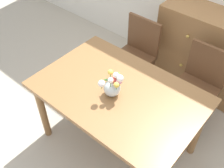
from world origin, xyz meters
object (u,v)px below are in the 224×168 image
Objects in this scene: chair_right at (199,82)px; dining_table at (118,99)px; dresser at (217,58)px; flower_vase at (113,86)px; chair_left at (137,51)px.

dining_table is at bearing 64.31° from chair_right.
flower_vase reaches higher than dresser.
chair_left is 1.03m from flower_vase.
dresser is at bearing -145.70° from chair_left.
flower_vase is at bearing -104.51° from dresser.
dining_table is 1.39m from dresser.
chair_left is 1.00× the size of chair_right.
chair_left is at bearing 0.00° from chair_right.
flower_vase is (-0.40, -0.89, 0.36)m from chair_right.
chair_right is 1.04m from flower_vase.
chair_right is at bearing 65.54° from flower_vase.
chair_right is 0.64× the size of dresser.
flower_vase is (-0.01, -0.07, 0.20)m from dining_table.
dresser reaches higher than chair_right.
dresser is (-0.04, 0.51, -0.02)m from chair_right.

